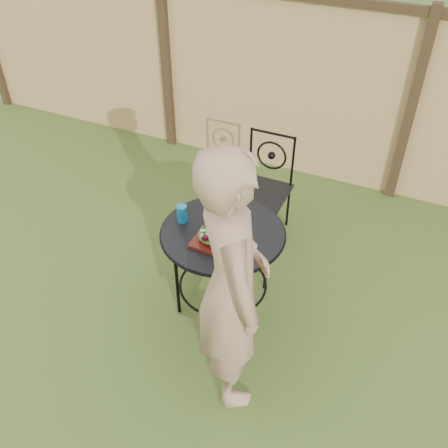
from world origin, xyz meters
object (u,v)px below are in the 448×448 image
object	(u,v)px
diner	(232,285)
salad_plate	(213,240)
patio_chair	(264,184)
patio_table	(223,246)

from	to	relation	value
diner	salad_plate	xyz separation A→B (m)	(-0.37, 0.52, -0.19)
patio_chair	salad_plate	bearing A→B (deg)	-88.26
diner	patio_table	bearing A→B (deg)	-6.36
patio_table	patio_chair	distance (m)	1.00
diner	salad_plate	size ratio (longest dim) A/B	6.88
patio_table	salad_plate	xyz separation A→B (m)	(-0.01, -0.13, 0.15)
patio_chair	salad_plate	world-z (taller)	patio_chair
diner	salad_plate	world-z (taller)	diner
salad_plate	patio_chair	bearing A→B (deg)	91.74
patio_chair	diner	world-z (taller)	diner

